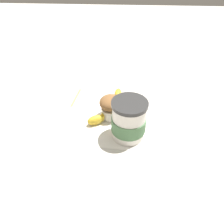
# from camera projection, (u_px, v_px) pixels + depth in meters

# --- Properties ---
(ground_plane) EXTENTS (3.00, 3.00, 0.00)m
(ground_plane) POSITION_uv_depth(u_px,v_px,m) (112.00, 123.00, 0.68)
(ground_plane) COLOR beige
(paper_napkin) EXTENTS (0.23, 0.23, 0.00)m
(paper_napkin) POSITION_uv_depth(u_px,v_px,m) (112.00, 123.00, 0.68)
(paper_napkin) COLOR white
(paper_napkin) RESTS_ON ground_plane
(coffee_cup) EXTENTS (0.10, 0.10, 0.12)m
(coffee_cup) POSITION_uv_depth(u_px,v_px,m) (129.00, 121.00, 0.60)
(coffee_cup) COLOR silver
(coffee_cup) RESTS_ON paper_napkin
(muffin) EXTENTS (0.07, 0.07, 0.07)m
(muffin) POSITION_uv_depth(u_px,v_px,m) (111.00, 106.00, 0.67)
(muffin) COLOR white
(muffin) RESTS_ON paper_napkin
(banana) EXTENTS (0.11, 0.19, 0.03)m
(banana) POSITION_uv_depth(u_px,v_px,m) (111.00, 107.00, 0.71)
(banana) COLOR gold
(banana) RESTS_ON paper_napkin
(sugar_packet) EXTENTS (0.06, 0.06, 0.01)m
(sugar_packet) POSITION_uv_depth(u_px,v_px,m) (135.00, 100.00, 0.77)
(sugar_packet) COLOR pink
(sugar_packet) RESTS_ON ground_plane
(wooden_stirrer) EXTENTS (0.02, 0.11, 0.00)m
(wooden_stirrer) POSITION_uv_depth(u_px,v_px,m) (76.00, 97.00, 0.78)
(wooden_stirrer) COLOR tan
(wooden_stirrer) RESTS_ON ground_plane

